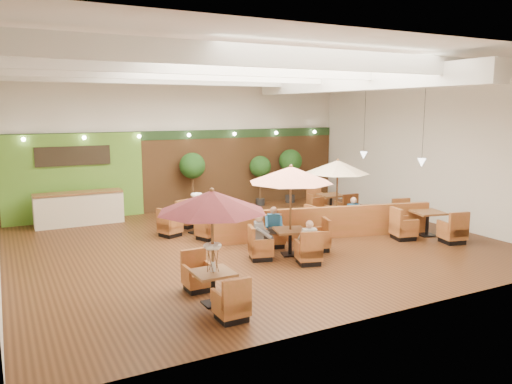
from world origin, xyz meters
TOP-DOWN VIEW (x-y plane):
  - room at (0.25, 1.22)m, footprint 14.04×14.00m
  - service_counter at (-4.40, 5.10)m, footprint 3.00×0.75m
  - booth_divider at (2.28, -0.50)m, footprint 7.12×1.89m
  - table_0 at (-3.01, -3.90)m, footprint 2.30×2.43m
  - table_1 at (0.31, -1.57)m, footprint 2.65×2.65m
  - table_2 at (3.44, 0.57)m, footprint 2.29×2.37m
  - table_3 at (-1.12, 2.01)m, footprint 2.67×2.67m
  - table_4 at (5.10, -1.77)m, footprint 1.97×2.85m
  - table_5 at (4.65, 2.48)m, footprint 0.95×2.65m
  - topiary_0 at (-0.03, 5.30)m, footprint 1.03×1.03m
  - topiary_1 at (3.00, 5.30)m, footprint 0.91×0.91m
  - topiary_2 at (4.50, 5.30)m, footprint 1.01×1.01m
  - diner_0 at (0.31, -2.52)m, footprint 0.41×0.37m
  - diner_1 at (0.31, -0.63)m, footprint 0.42×0.40m
  - diner_2 at (-0.64, -1.57)m, footprint 0.44×0.47m
  - diner_3 at (3.50, -0.31)m, footprint 0.37×0.30m
  - diner_4 at (3.50, -0.31)m, footprint 0.37×0.30m

SIDE VIEW (x-z plane):
  - table_5 at x=4.65m, z-range -0.12..0.86m
  - table_4 at x=5.10m, z-range -0.13..0.89m
  - table_3 at x=-1.12m, z-range -0.34..1.18m
  - booth_divider at x=2.28m, z-range 0.00..1.01m
  - service_counter at x=-4.40m, z-range -0.01..1.17m
  - diner_4 at x=3.50m, z-range 0.37..1.10m
  - diner_0 at x=0.31m, z-range 0.37..1.11m
  - diner_3 at x=3.50m, z-range 0.37..1.11m
  - diner_1 at x=0.31m, z-range 0.36..1.12m
  - diner_2 at x=-0.64m, z-range 0.35..1.19m
  - topiary_1 at x=3.00m, z-range 0.52..2.64m
  - table_2 at x=3.44m, z-range 0.54..2.94m
  - topiary_2 at x=4.50m, z-range 0.57..2.91m
  - table_1 at x=0.31m, z-range 0.47..3.05m
  - topiary_0 at x=-0.03m, z-range 0.58..2.96m
  - table_0 at x=-3.01m, z-range 0.64..3.14m
  - room at x=0.25m, z-range 0.87..6.39m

